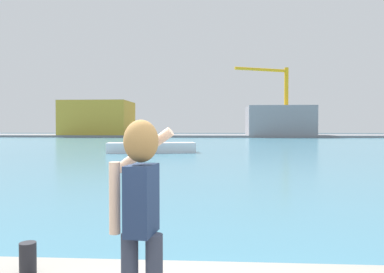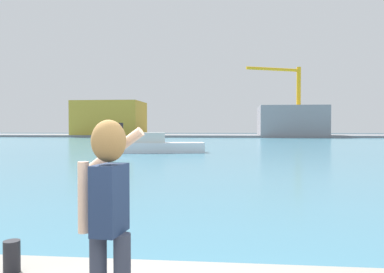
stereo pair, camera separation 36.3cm
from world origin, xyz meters
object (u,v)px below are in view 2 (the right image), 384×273
at_px(person_photographer, 109,203).
at_px(port_crane, 291,92).
at_px(warehouse_right, 292,121).
at_px(boat_moored, 158,145).
at_px(warehouse_left, 110,118).
at_px(harbor_bollard, 12,256).

distance_m(person_photographer, port_crane, 88.49).
distance_m(warehouse_right, port_crane, 6.79).
bearing_deg(boat_moored, port_crane, 59.45).
height_order(person_photographer, warehouse_left, warehouse_left).
bearing_deg(boat_moored, warehouse_left, 102.41).
xyz_separation_m(person_photographer, warehouse_right, (15.93, 87.17, 2.30)).
bearing_deg(port_crane, warehouse_left, 178.29).
xyz_separation_m(person_photographer, harbor_bollard, (-1.53, 1.12, -0.88)).
xyz_separation_m(person_photographer, boat_moored, (-5.49, 30.62, -1.02)).
height_order(person_photographer, boat_moored, person_photographer).
height_order(harbor_bollard, warehouse_right, warehouse_right).
distance_m(boat_moored, warehouse_left, 62.02).
relative_size(boat_moored, port_crane, 0.51).
xyz_separation_m(warehouse_left, warehouse_right, (44.78, -0.76, -0.71)).
height_order(harbor_bollard, boat_moored, boat_moored).
relative_size(warehouse_left, port_crane, 1.00).
xyz_separation_m(warehouse_left, port_crane, (44.60, -1.33, 6.06)).
xyz_separation_m(harbor_bollard, warehouse_right, (17.47, 86.05, 3.18)).
xyz_separation_m(harbor_bollard, warehouse_left, (-27.31, 86.81, 3.88)).
height_order(person_photographer, warehouse_right, warehouse_right).
bearing_deg(harbor_bollard, person_photographer, -36.22).
relative_size(harbor_bollard, warehouse_left, 0.02).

